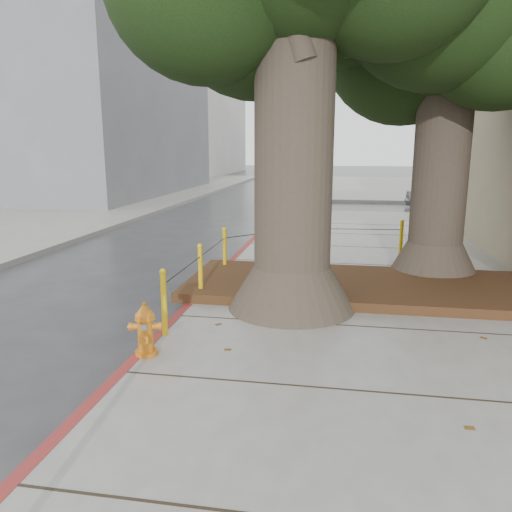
# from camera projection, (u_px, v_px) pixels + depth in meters

# --- Properties ---
(ground) EXTENTS (140.00, 140.00, 0.00)m
(ground) POSITION_uv_depth(u_px,v_px,m) (293.00, 398.00, 5.47)
(ground) COLOR #28282B
(ground) RESTS_ON ground
(sidewalk_far) EXTENTS (16.00, 20.00, 0.15)m
(sidewalk_far) POSITION_uv_depth(u_px,v_px,m) (427.00, 187.00, 33.33)
(sidewalk_far) COLOR slate
(sidewalk_far) RESTS_ON ground
(curb_red) EXTENTS (0.14, 26.00, 0.16)m
(curb_red) POSITION_uv_depth(u_px,v_px,m) (187.00, 310.00, 8.19)
(curb_red) COLOR maroon
(curb_red) RESTS_ON ground
(planter_bed) EXTENTS (6.40, 2.60, 0.16)m
(planter_bed) POSITION_uv_depth(u_px,v_px,m) (364.00, 286.00, 9.03)
(planter_bed) COLOR black
(planter_bed) RESTS_ON sidewalk_main
(building_far_grey) EXTENTS (12.00, 16.00, 12.00)m
(building_far_grey) POSITION_uv_depth(u_px,v_px,m) (66.00, 87.00, 27.86)
(building_far_grey) COLOR slate
(building_far_grey) RESTS_ON ground
(building_far_white) EXTENTS (12.00, 18.00, 15.00)m
(building_far_white) POSITION_uv_depth(u_px,v_px,m) (170.00, 98.00, 50.01)
(building_far_white) COLOR silver
(building_far_white) RESTS_ON ground
(tree_far) EXTENTS (4.50, 3.80, 7.17)m
(tree_far) POSITION_uv_depth(u_px,v_px,m) (471.00, 17.00, 9.08)
(tree_far) COLOR #4C3F33
(tree_far) RESTS_ON sidewalk_main
(bollard_ring) EXTENTS (3.79, 5.39, 0.95)m
(bollard_ring) POSITION_uv_depth(u_px,v_px,m) (271.00, 254.00, 9.69)
(bollard_ring) COLOR #E4B10C
(bollard_ring) RESTS_ON sidewalk_main
(fire_hydrant) EXTENTS (0.36, 0.35, 0.68)m
(fire_hydrant) POSITION_uv_depth(u_px,v_px,m) (145.00, 329.00, 6.18)
(fire_hydrant) COLOR orange
(fire_hydrant) RESTS_ON sidewalk_main
(car_silver) EXTENTS (3.19, 1.38, 1.07)m
(car_silver) POSITION_uv_depth(u_px,v_px,m) (442.00, 196.00, 22.29)
(car_silver) COLOR #949398
(car_silver) RESTS_ON ground
(car_dark) EXTENTS (1.97, 4.21, 1.19)m
(car_dark) POSITION_uv_depth(u_px,v_px,m) (79.00, 191.00, 24.44)
(car_dark) COLOR black
(car_dark) RESTS_ON ground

